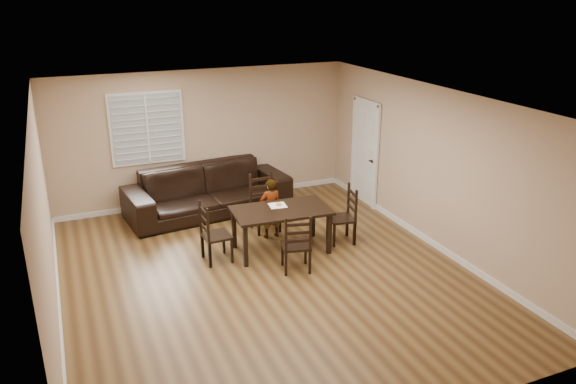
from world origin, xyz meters
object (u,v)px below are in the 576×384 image
object	(u,v)px
chair_left	(209,236)
sofa	(208,190)
chair_far	(297,247)
chair_right	(348,217)
donut	(279,204)
chair_near	(263,203)
dining_table	(281,214)
child	(271,208)

from	to	relation	value
chair_left	sofa	bearing A→B (deg)	-17.44
chair_far	chair_right	bearing A→B (deg)	-136.39
chair_right	donut	bearing A→B (deg)	-93.07
chair_near	chair_far	bearing A→B (deg)	-94.81
chair_far	chair_right	size ratio (longest dim) A/B	0.96
donut	sofa	size ratio (longest dim) A/B	0.03
chair_far	chair_left	world-z (taller)	chair_left
dining_table	chair_far	xyz separation A→B (m)	(-0.07, -0.84, -0.22)
chair_left	sofa	xyz separation A→B (m)	(0.55, 2.06, 0.00)
chair_far	chair_right	distance (m)	1.48
dining_table	donut	distance (m)	0.21
child	dining_table	bearing A→B (deg)	83.45
dining_table	chair_near	distance (m)	1.04
dining_table	chair_far	size ratio (longest dim) A/B	1.72
chair_left	child	distance (m)	1.35
chair_far	child	xyz separation A→B (m)	(0.11, 1.41, 0.11)
dining_table	child	distance (m)	0.59
donut	sofa	bearing A→B (deg)	109.62
child	sofa	xyz separation A→B (m)	(-0.70, 1.55, -0.08)
chair_left	chair_right	world-z (taller)	chair_left
chair_far	sofa	distance (m)	3.02
dining_table	chair_left	distance (m)	1.23
chair_near	child	distance (m)	0.45
child	donut	distance (m)	0.46
chair_near	donut	xyz separation A→B (m)	(-0.02, -0.84, 0.30)
chair_near	chair_right	bearing A→B (deg)	-44.69
dining_table	donut	xyz separation A→B (m)	(0.03, 0.18, 0.11)
chair_near	chair_left	xyz separation A→B (m)	(-1.27, -0.95, -0.02)
chair_near	donut	bearing A→B (deg)	-92.48
chair_near	chair_far	distance (m)	1.86
sofa	child	bearing A→B (deg)	-72.54
chair_left	child	size ratio (longest dim) A/B	0.93
chair_right	chair_left	bearing A→B (deg)	-83.94
chair_right	child	distance (m)	1.35
chair_left	donut	xyz separation A→B (m)	(1.24, 0.11, 0.31)
dining_table	child	xyz separation A→B (m)	(0.04, 0.57, -0.11)
chair_left	chair_far	bearing A→B (deg)	-130.98
chair_near	child	world-z (taller)	child
chair_left	child	bearing A→B (deg)	-70.40
chair_right	child	bearing A→B (deg)	-109.84
child	chair_near	bearing A→B (deg)	-95.26
chair_near	chair_right	distance (m)	1.60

